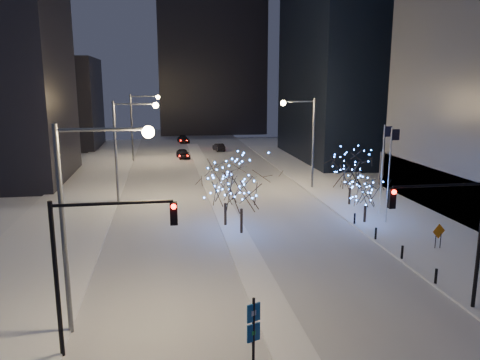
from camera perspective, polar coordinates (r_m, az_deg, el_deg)
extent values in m
plane|color=silver|center=(23.37, 5.42, -18.42)|extent=(160.00, 160.00, 0.00)
cube|color=silver|center=(55.99, -3.63, -0.28)|extent=(20.00, 130.00, 0.02)
cube|color=silver|center=(51.12, -3.08, -1.38)|extent=(2.00, 80.00, 0.15)
cube|color=silver|center=(45.91, 17.36, -3.44)|extent=(10.00, 90.00, 0.15)
cube|color=silver|center=(42.09, -20.89, -5.07)|extent=(8.00, 90.00, 0.15)
cube|color=black|center=(91.92, -22.55, 8.62)|extent=(18.00, 16.00, 16.00)
cube|color=black|center=(112.44, -3.63, 16.55)|extent=(24.00, 14.00, 42.00)
cylinder|color=#595E66|center=(23.01, -20.73, -6.03)|extent=(0.24, 0.24, 10.00)
cylinder|color=#595E66|center=(21.75, -16.44, 5.93)|extent=(4.00, 0.16, 0.16)
sphere|color=#F0BB78|center=(21.61, -11.13, 5.75)|extent=(0.56, 0.56, 0.56)
cylinder|color=#595E66|center=(47.21, -14.91, 3.22)|extent=(0.24, 0.24, 10.00)
cylinder|color=#595E66|center=(46.61, -12.74, 9.03)|extent=(4.00, 0.16, 0.16)
sphere|color=#F0BB78|center=(46.54, -10.25, 8.95)|extent=(0.56, 0.56, 0.56)
cylinder|color=#595E66|center=(71.96, -13.05, 6.16)|extent=(0.24, 0.24, 10.00)
cylinder|color=#595E66|center=(71.57, -11.61, 9.97)|extent=(4.00, 0.16, 0.16)
sphere|color=#F0BB78|center=(71.52, -9.98, 9.91)|extent=(0.56, 0.56, 0.56)
cylinder|color=#595E66|center=(52.54, 8.91, 4.32)|extent=(0.24, 0.24, 10.00)
cylinder|color=#595E66|center=(51.62, 7.21, 9.48)|extent=(3.50, 0.16, 0.16)
sphere|color=#F0BB78|center=(51.16, 5.30, 9.33)|extent=(0.56, 0.56, 0.56)
cylinder|color=black|center=(21.68, -21.46, -11.42)|extent=(0.20, 0.20, 7.00)
cylinder|color=black|center=(20.23, -15.23, -2.78)|extent=(5.00, 0.14, 0.14)
cube|color=black|center=(20.25, -8.08, -4.06)|extent=(0.32, 0.28, 1.00)
sphere|color=#FF0C05|center=(19.99, -8.10, -3.24)|extent=(0.22, 0.22, 0.22)
cylinder|color=black|center=(27.16, 27.15, -7.21)|extent=(0.20, 0.20, 7.00)
cylinder|color=black|center=(24.93, 23.22, -0.61)|extent=(5.00, 0.14, 0.14)
cube|color=black|center=(23.81, 18.02, -2.13)|extent=(0.32, 0.28, 1.00)
sphere|color=#FF0C05|center=(23.57, 18.27, -1.41)|extent=(0.22, 0.22, 0.22)
cylinder|color=silver|center=(40.65, 17.68, 0.50)|extent=(0.10, 0.10, 8.00)
cube|color=black|center=(40.31, 18.43, 5.25)|extent=(0.70, 0.03, 0.90)
cylinder|color=silver|center=(43.11, 16.91, 1.17)|extent=(0.10, 0.10, 8.00)
cube|color=black|center=(42.79, 17.60, 5.66)|extent=(0.70, 0.03, 0.90)
cylinder|color=black|center=(30.28, 22.78, -10.75)|extent=(0.16, 0.16, 0.90)
cylinder|color=black|center=(33.47, 19.16, -8.31)|extent=(0.16, 0.16, 0.90)
cylinder|color=black|center=(36.83, 16.22, -6.28)|extent=(0.16, 0.16, 0.90)
cylinder|color=black|center=(40.30, 13.80, -4.58)|extent=(0.16, 0.16, 0.90)
imported|color=black|center=(74.11, -6.95, 3.21)|extent=(2.30, 4.47, 1.46)
imported|color=black|center=(81.57, -2.60, 4.02)|extent=(1.91, 4.11, 1.31)
imported|color=black|center=(93.11, -6.92, 4.93)|extent=(2.54, 4.84, 1.34)
cylinder|color=black|center=(36.69, 0.18, -5.00)|extent=(0.22, 0.22, 1.95)
cylinder|color=black|center=(38.72, -1.79, -4.17)|extent=(0.22, 0.22, 1.85)
cylinder|color=black|center=(40.96, 14.98, -3.97)|extent=(0.22, 0.22, 1.45)
cylinder|color=black|center=(46.40, 13.21, -1.92)|extent=(0.22, 0.22, 1.62)
cylinder|color=black|center=(19.91, 1.65, -18.56)|extent=(0.12, 0.12, 3.37)
cube|color=#0D458F|center=(19.40, 1.67, -15.85)|extent=(0.58, 0.30, 0.77)
cube|color=#0D458F|center=(19.81, 1.66, -18.08)|extent=(0.58, 0.30, 0.77)
cylinder|color=black|center=(36.28, 22.73, -6.88)|extent=(0.06, 0.06, 1.07)
cylinder|color=black|center=(36.48, 23.25, -6.82)|extent=(0.06, 0.06, 1.07)
cube|color=orange|center=(36.16, 23.08, -5.76)|extent=(1.08, 0.27, 1.10)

